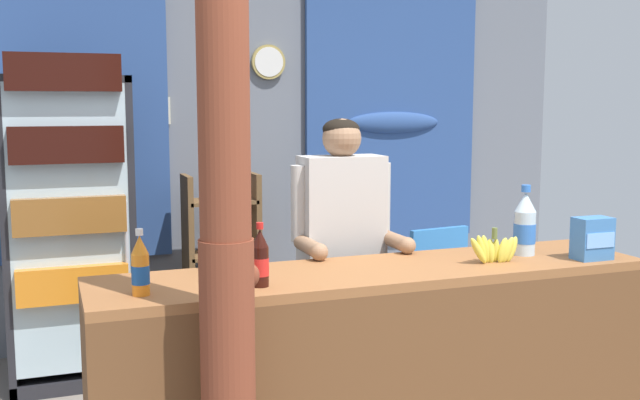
% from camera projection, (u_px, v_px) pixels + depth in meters
% --- Properties ---
extents(back_wall_curtained, '(5.03, 0.22, 2.55)m').
position_uv_depth(back_wall_curtained, '(235.00, 148.00, 5.17)').
color(back_wall_curtained, slate).
rests_on(back_wall_curtained, ground).
extents(stall_counter, '(2.42, 0.55, 0.93)m').
position_uv_depth(stall_counter, '(387.00, 359.00, 3.11)').
color(stall_counter, '#935B33').
rests_on(stall_counter, ground).
extents(timber_post, '(0.21, 0.19, 2.36)m').
position_uv_depth(timber_post, '(226.00, 254.00, 2.47)').
color(timber_post, brown).
rests_on(timber_post, ground).
extents(drink_fridge, '(0.71, 0.69, 1.89)m').
position_uv_depth(drink_fridge, '(68.00, 207.00, 4.28)').
color(drink_fridge, '#232328').
rests_on(drink_fridge, ground).
extents(bottle_shelf_rack, '(0.48, 0.28, 1.17)m').
position_uv_depth(bottle_shelf_rack, '(222.00, 259.00, 4.85)').
color(bottle_shelf_rack, brown).
rests_on(bottle_shelf_rack, ground).
extents(plastic_lawn_chair, '(0.49, 0.49, 0.86)m').
position_uv_depth(plastic_lawn_chair, '(426.00, 282.00, 4.75)').
color(plastic_lawn_chair, '#3884D6').
rests_on(plastic_lawn_chair, ground).
extents(shopkeeper, '(0.52, 0.42, 1.56)m').
position_uv_depth(shopkeeper, '(342.00, 237.00, 3.63)').
color(shopkeeper, '#28282D').
rests_on(shopkeeper, ground).
extents(soda_bottle_water, '(0.10, 0.10, 0.33)m').
position_uv_depth(soda_bottle_water, '(525.00, 225.00, 3.42)').
color(soda_bottle_water, silver).
rests_on(soda_bottle_water, stall_counter).
extents(soda_bottle_grape_soda, '(0.07, 0.07, 0.22)m').
position_uv_depth(soda_bottle_grape_soda, '(227.00, 255.00, 2.99)').
color(soda_bottle_grape_soda, '#56286B').
rests_on(soda_bottle_grape_soda, stall_counter).
extents(soda_bottle_cola, '(0.07, 0.07, 0.25)m').
position_uv_depth(soda_bottle_cola, '(260.00, 259.00, 2.83)').
color(soda_bottle_cola, black).
rests_on(soda_bottle_cola, stall_counter).
extents(soda_bottle_lime_soda, '(0.06, 0.06, 0.22)m').
position_uv_depth(soda_bottle_lime_soda, '(215.00, 248.00, 3.12)').
color(soda_bottle_lime_soda, '#75C64C').
rests_on(soda_bottle_lime_soda, stall_counter).
extents(soda_bottle_orange_soda, '(0.07, 0.07, 0.25)m').
position_uv_depth(soda_bottle_orange_soda, '(140.00, 267.00, 2.70)').
color(soda_bottle_orange_soda, orange).
rests_on(soda_bottle_orange_soda, stall_counter).
extents(snack_box_biscuit, '(0.17, 0.11, 0.19)m').
position_uv_depth(snack_box_biscuit, '(592.00, 238.00, 3.33)').
color(snack_box_biscuit, '#3D75B7').
rests_on(snack_box_biscuit, stall_counter).
extents(banana_bunch, '(0.27, 0.06, 0.16)m').
position_uv_depth(banana_bunch, '(494.00, 250.00, 3.27)').
color(banana_bunch, '#DBCC42').
rests_on(banana_bunch, stall_counter).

